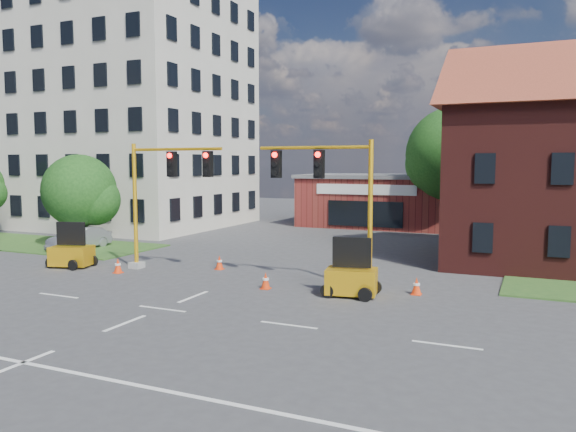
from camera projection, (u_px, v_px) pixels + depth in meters
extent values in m
plane|color=#3E3D40|center=(162.00, 309.00, 20.23)|extent=(120.00, 120.00, 0.00)
cube|color=#29541F|center=(7.00, 241.00, 37.41)|extent=(22.00, 6.00, 0.08)
cube|color=#BBB7A5|center=(124.00, 107.00, 47.40)|extent=(18.00, 15.00, 20.00)
cube|color=maroon|center=(378.00, 202.00, 47.34)|extent=(12.00, 8.00, 4.00)
cube|color=#5B5B5D|center=(379.00, 176.00, 47.14)|extent=(12.40, 8.40, 0.30)
cube|color=white|center=(365.00, 190.00, 43.54)|extent=(8.00, 0.10, 0.80)
cube|color=black|center=(365.00, 214.00, 43.72)|extent=(6.00, 0.10, 2.00)
cylinder|color=#362113|center=(453.00, 206.00, 41.98)|extent=(0.44, 0.44, 4.17)
sphere|color=#173F13|center=(454.00, 155.00, 41.62)|extent=(7.12, 7.12, 7.12)
sphere|color=#173F13|center=(474.00, 168.00, 41.41)|extent=(4.98, 4.98, 4.98)
cylinder|color=#362113|center=(81.00, 227.00, 35.33)|extent=(0.44, 0.44, 2.50)
sphere|color=#173F13|center=(79.00, 191.00, 35.12)|extent=(4.56, 4.56, 4.56)
sphere|color=#173F13|center=(94.00, 200.00, 35.07)|extent=(3.19, 3.19, 3.19)
cube|color=gray|center=(137.00, 265.00, 28.10)|extent=(0.60, 0.60, 0.30)
cylinder|color=yellow|center=(135.00, 206.00, 27.83)|extent=(0.20, 0.20, 6.20)
cylinder|color=yellow|center=(176.00, 149.00, 26.55)|extent=(5.00, 0.14, 0.14)
cube|color=black|center=(172.00, 164.00, 26.72)|extent=(0.40, 0.32, 1.20)
cube|color=black|center=(208.00, 164.00, 25.91)|extent=(0.40, 0.32, 1.20)
sphere|color=#FF0C07|center=(170.00, 156.00, 26.52)|extent=(0.24, 0.24, 0.24)
cube|color=gray|center=(369.00, 286.00, 23.25)|extent=(0.60, 0.60, 0.30)
cylinder|color=yellow|center=(370.00, 216.00, 22.98)|extent=(0.20, 0.20, 6.20)
cylinder|color=yellow|center=(314.00, 148.00, 23.73)|extent=(5.00, 0.14, 0.14)
cube|color=black|center=(319.00, 164.00, 23.69)|extent=(0.40, 0.32, 1.20)
cube|color=black|center=(276.00, 164.00, 24.50)|extent=(0.40, 0.32, 1.20)
sphere|color=#FF0C07|center=(318.00, 155.00, 23.49)|extent=(0.24, 0.24, 0.24)
cube|color=yellow|center=(72.00, 256.00, 28.34)|extent=(2.20, 1.77, 0.96)
cube|color=black|center=(71.00, 234.00, 28.24)|extent=(1.47, 0.54, 1.17)
cube|color=yellow|center=(351.00, 281.00, 22.17)|extent=(2.16, 1.63, 0.98)
cube|color=black|center=(352.00, 252.00, 22.06)|extent=(1.52, 0.39, 1.20)
cube|color=#F2370C|center=(118.00, 273.00, 26.84)|extent=(0.38, 0.38, 0.04)
cone|color=#F2370C|center=(118.00, 266.00, 26.81)|extent=(0.40, 0.40, 0.70)
cylinder|color=white|center=(118.00, 264.00, 26.81)|extent=(0.27, 0.27, 0.09)
cube|color=#F2370C|center=(219.00, 269.00, 27.75)|extent=(0.38, 0.38, 0.04)
cone|color=#F2370C|center=(219.00, 262.00, 27.72)|extent=(0.40, 0.40, 0.70)
cylinder|color=white|center=(219.00, 261.00, 27.71)|extent=(0.27, 0.27, 0.09)
cube|color=#F2370C|center=(266.00, 288.00, 23.45)|extent=(0.38, 0.38, 0.04)
cone|color=#F2370C|center=(266.00, 281.00, 23.42)|extent=(0.40, 0.40, 0.70)
cylinder|color=white|center=(266.00, 279.00, 23.42)|extent=(0.27, 0.27, 0.09)
cube|color=#F2370C|center=(416.00, 294.00, 22.43)|extent=(0.38, 0.38, 0.04)
cone|color=#F2370C|center=(417.00, 286.00, 22.39)|extent=(0.40, 0.40, 0.70)
cylinder|color=white|center=(417.00, 284.00, 22.39)|extent=(0.27, 0.27, 0.09)
imported|color=silver|center=(505.00, 255.00, 27.58)|extent=(5.48, 3.11, 1.44)
imported|color=#94959B|center=(80.00, 239.00, 34.06)|extent=(1.55, 4.15, 1.35)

